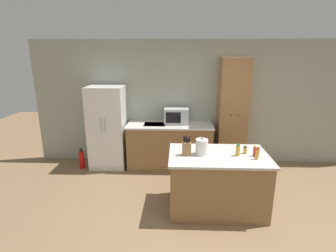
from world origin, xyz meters
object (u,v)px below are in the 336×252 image
at_px(pantry_cabinet, 232,114).
at_px(refrigerator, 108,127).
at_px(spice_bottle_amber_oil, 245,150).
at_px(kettle, 202,147).
at_px(spice_bottle_green_herb, 238,150).
at_px(knife_block, 187,148).
at_px(fire_extinguisher, 82,159).
at_px(microwave, 176,116).
at_px(spice_bottle_tall_dark, 258,152).
at_px(spice_bottle_short_red, 257,154).
at_px(spice_bottle_pale_salt, 254,151).

bearing_deg(pantry_cabinet, refrigerator, -178.62).
distance_m(spice_bottle_amber_oil, kettle, 0.65).
bearing_deg(spice_bottle_green_herb, knife_block, -178.90).
distance_m(pantry_cabinet, spice_bottle_amber_oil, 1.55).
bearing_deg(fire_extinguisher, microwave, 8.08).
bearing_deg(knife_block, spice_bottle_amber_oil, 6.55).
relative_size(refrigerator, spice_bottle_tall_dark, 10.73).
bearing_deg(spice_bottle_tall_dark, spice_bottle_short_red, -115.61).
distance_m(knife_block, spice_bottle_short_red, 0.99).
height_order(refrigerator, spice_bottle_pale_salt, refrigerator).
height_order(pantry_cabinet, fire_extinguisher, pantry_cabinet).
relative_size(refrigerator, microwave, 3.41).
height_order(knife_block, fire_extinguisher, knife_block).
height_order(spice_bottle_pale_salt, fire_extinguisher, spice_bottle_pale_salt).
distance_m(refrigerator, knife_block, 2.24).
height_order(knife_block, spice_bottle_green_herb, knife_block).
xyz_separation_m(spice_bottle_short_red, spice_bottle_green_herb, (-0.24, 0.12, 0.00)).
xyz_separation_m(refrigerator, spice_bottle_amber_oil, (2.45, -1.48, 0.10)).
bearing_deg(spice_bottle_green_herb, microwave, 118.51).
height_order(microwave, kettle, microwave).
bearing_deg(refrigerator, pantry_cabinet, 1.38).
xyz_separation_m(pantry_cabinet, microwave, (-1.13, 0.05, -0.05)).
xyz_separation_m(microwave, spice_bottle_pale_salt, (1.14, -1.69, -0.11)).
distance_m(spice_bottle_short_red, spice_bottle_green_herb, 0.27).
bearing_deg(pantry_cabinet, knife_block, -120.41).
relative_size(spice_bottle_green_herb, fire_extinguisher, 0.41).
distance_m(spice_bottle_short_red, kettle, 0.78).
bearing_deg(fire_extinguisher, refrigerator, 17.21).
bearing_deg(spice_bottle_pale_salt, kettle, 176.89).
xyz_separation_m(spice_bottle_short_red, spice_bottle_pale_salt, (-0.01, 0.11, -0.00)).
relative_size(knife_block, spice_bottle_short_red, 1.77).
relative_size(refrigerator, spice_bottle_short_red, 9.81).
bearing_deg(spice_bottle_short_red, refrigerator, 146.68).
bearing_deg(spice_bottle_green_herb, kettle, 177.07).
bearing_deg(spice_bottle_pale_salt, pantry_cabinet, 90.56).
relative_size(microwave, fire_extinguisher, 1.15).
distance_m(spice_bottle_short_red, fire_extinguisher, 3.55).
bearing_deg(fire_extinguisher, spice_bottle_short_red, -26.01).
xyz_separation_m(knife_block, spice_bottle_tall_dark, (1.03, -0.01, -0.03)).
bearing_deg(pantry_cabinet, spice_bottle_amber_oil, -93.44).
height_order(spice_bottle_green_herb, fire_extinguisher, spice_bottle_green_herb).
height_order(refrigerator, fire_extinguisher, refrigerator).
bearing_deg(spice_bottle_amber_oil, spice_bottle_green_herb, -145.85).
distance_m(pantry_cabinet, spice_bottle_green_herb, 1.65).
distance_m(spice_bottle_short_red, spice_bottle_amber_oil, 0.24).
xyz_separation_m(pantry_cabinet, spice_bottle_amber_oil, (-0.09, -1.54, -0.18)).
bearing_deg(microwave, fire_extinguisher, -171.92).
relative_size(pantry_cabinet, kettle, 8.81).
height_order(refrigerator, spice_bottle_amber_oil, refrigerator).
relative_size(spice_bottle_pale_salt, kettle, 0.66).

